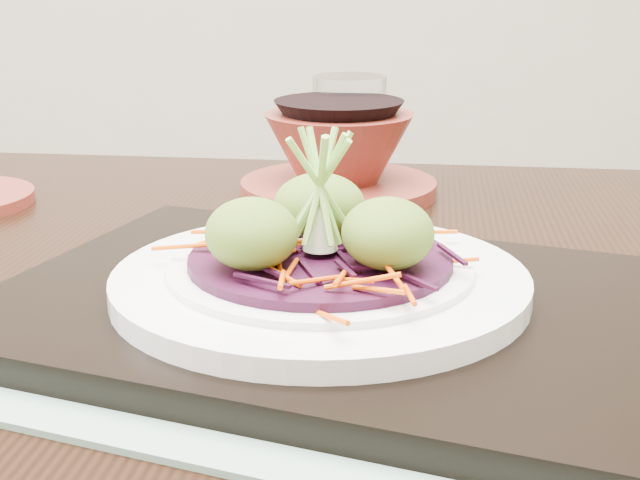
{
  "coord_description": "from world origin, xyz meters",
  "views": [
    {
      "loc": [
        0.02,
        -0.66,
        0.9
      ],
      "look_at": [
        0.03,
        -0.15,
        0.75
      ],
      "focal_mm": 50.0,
      "sensor_mm": 36.0,
      "label": 1
    }
  ],
  "objects_px": {
    "dining_table": "(350,401)",
    "terracotta_bowl_set": "(339,159)",
    "water_glass": "(349,128)",
    "serving_tray": "(320,306)",
    "white_plate": "(320,280)"
  },
  "relations": [
    {
      "from": "serving_tray",
      "to": "white_plate",
      "type": "distance_m",
      "value": 0.02
    },
    {
      "from": "dining_table",
      "to": "white_plate",
      "type": "xyz_separation_m",
      "value": [
        -0.02,
        -0.08,
        0.12
      ]
    },
    {
      "from": "white_plate",
      "to": "terracotta_bowl_set",
      "type": "height_order",
      "value": "terracotta_bowl_set"
    },
    {
      "from": "serving_tray",
      "to": "dining_table",
      "type": "bearing_deg",
      "value": 96.81
    },
    {
      "from": "dining_table",
      "to": "terracotta_bowl_set",
      "type": "distance_m",
      "value": 0.26
    },
    {
      "from": "dining_table",
      "to": "water_glass",
      "type": "distance_m",
      "value": 0.33
    },
    {
      "from": "water_glass",
      "to": "terracotta_bowl_set",
      "type": "bearing_deg",
      "value": -100.45
    },
    {
      "from": "terracotta_bowl_set",
      "to": "dining_table",
      "type": "bearing_deg",
      "value": -89.27
    },
    {
      "from": "dining_table",
      "to": "white_plate",
      "type": "bearing_deg",
      "value": -97.1
    },
    {
      "from": "water_glass",
      "to": "terracotta_bowl_set",
      "type": "height_order",
      "value": "water_glass"
    },
    {
      "from": "water_glass",
      "to": "white_plate",
      "type": "bearing_deg",
      "value": -94.57
    },
    {
      "from": "water_glass",
      "to": "dining_table",
      "type": "bearing_deg",
      "value": -91.69
    },
    {
      "from": "dining_table",
      "to": "terracotta_bowl_set",
      "type": "xyz_separation_m",
      "value": [
        -0.0,
        0.23,
        0.13
      ]
    },
    {
      "from": "white_plate",
      "to": "dining_table",
      "type": "bearing_deg",
      "value": 75.34
    },
    {
      "from": "white_plate",
      "to": "terracotta_bowl_set",
      "type": "relative_size",
      "value": 1.08
    }
  ]
}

